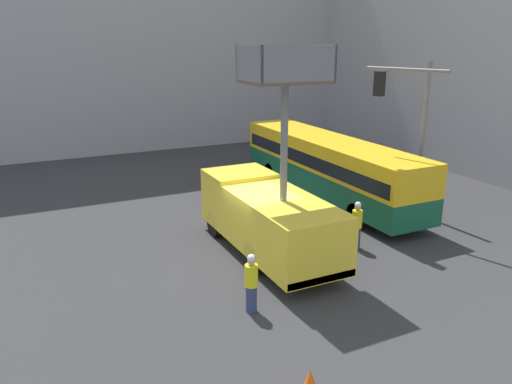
{
  "coord_description": "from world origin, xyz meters",
  "views": [
    {
      "loc": [
        -7.25,
        -14.93,
        7.56
      ],
      "look_at": [
        0.47,
        0.96,
        2.12
      ],
      "focal_mm": 35.0,
      "sensor_mm": 36.0,
      "label": 1
    }
  ],
  "objects": [
    {
      "name": "ground_plane",
      "position": [
        0.0,
        0.0,
        0.0
      ],
      "size": [
        120.0,
        120.0,
        0.0
      ],
      "primitive_type": "plane",
      "color": "#333335"
    },
    {
      "name": "city_bus",
      "position": [
        6.2,
        4.74,
        1.76
      ],
      "size": [
        2.53,
        12.46,
        2.97
      ],
      "rotation": [
        0.0,
        0.0,
        1.24
      ],
      "color": "#145638",
      "rests_on": "ground_plane"
    },
    {
      "name": "traffic_cone_near_truck",
      "position": [
        -2.1,
        -7.08,
        0.28
      ],
      "size": [
        0.53,
        0.53,
        0.6
      ],
      "color": "black",
      "rests_on": "ground_plane"
    },
    {
      "name": "road_worker_near_truck",
      "position": [
        -1.78,
        -3.37,
        0.9
      ],
      "size": [
        0.38,
        0.38,
        1.8
      ],
      "rotation": [
        0.0,
        0.0,
        0.45
      ],
      "color": "navy",
      "rests_on": "ground_plane"
    },
    {
      "name": "utility_truck",
      "position": [
        0.47,
        -0.01,
        1.61
      ],
      "size": [
        2.57,
        7.17,
        7.39
      ],
      "color": "yellow",
      "rests_on": "ground_plane"
    },
    {
      "name": "road_worker_directing",
      "position": [
        3.72,
        -0.95,
        0.92
      ],
      "size": [
        0.38,
        0.38,
        1.83
      ],
      "rotation": [
        0.0,
        0.0,
        5.7
      ],
      "color": "navy",
      "rests_on": "ground_plane"
    },
    {
      "name": "building_backdrop_far",
      "position": [
        0.0,
        24.2,
        9.26
      ],
      "size": [
        44.0,
        10.0,
        18.52
      ],
      "color": "#9E9EA3",
      "rests_on": "ground_plane"
    },
    {
      "name": "traffic_light_pole",
      "position": [
        7.37,
        0.71,
        4.53
      ],
      "size": [
        3.73,
        3.48,
        6.72
      ],
      "color": "slate",
      "rests_on": "ground_plane"
    }
  ]
}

